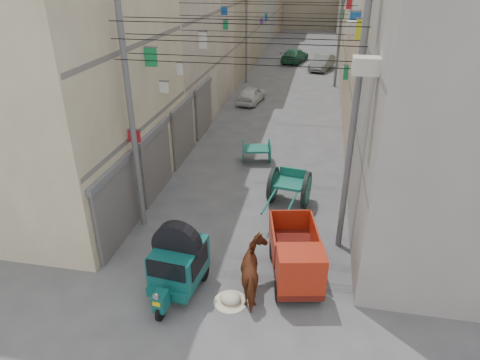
% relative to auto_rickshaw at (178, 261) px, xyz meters
% --- Properties ---
extents(shutters_left, '(0.18, 14.40, 2.88)m').
position_rel_auto_rickshaw_xyz_m(shutters_left, '(-2.80, 7.59, 0.46)').
color(shutters_left, '#4D4D52').
rests_on(shutters_left, ground).
extents(signboards, '(8.22, 40.52, 5.67)m').
position_rel_auto_rickshaw_xyz_m(signboards, '(1.11, 18.87, 2.39)').
color(signboards, '#0C6187').
rests_on(signboards, ground).
extents(ac_units, '(0.70, 6.55, 3.35)m').
position_rel_auto_rickshaw_xyz_m(ac_units, '(4.77, 4.88, 6.40)').
color(ac_units, beige).
rests_on(ac_units, ground).
extents(utility_poles, '(7.40, 22.20, 8.00)m').
position_rel_auto_rickshaw_xyz_m(utility_poles, '(1.12, 14.22, 2.96)').
color(utility_poles, '#59595C').
rests_on(utility_poles, ground).
extents(overhead_cables, '(7.40, 22.52, 1.12)m').
position_rel_auto_rickshaw_xyz_m(overhead_cables, '(1.12, 11.62, 5.73)').
color(overhead_cables, black).
rests_on(overhead_cables, ground).
extents(auto_rickshaw, '(1.61, 2.56, 1.76)m').
position_rel_auto_rickshaw_xyz_m(auto_rickshaw, '(0.00, 0.00, 0.00)').
color(auto_rickshaw, black).
rests_on(auto_rickshaw, ground).
extents(tonga_cart, '(1.74, 3.42, 1.48)m').
position_rel_auto_rickshaw_xyz_m(tonga_cart, '(2.75, 5.80, -0.27)').
color(tonga_cart, black).
rests_on(tonga_cart, ground).
extents(mini_truck, '(1.94, 3.26, 1.71)m').
position_rel_auto_rickshaw_xyz_m(mini_truck, '(3.39, 0.87, -0.22)').
color(mini_truck, black).
rests_on(mini_truck, ground).
extents(second_cart, '(1.58, 1.46, 1.21)m').
position_rel_auto_rickshaw_xyz_m(second_cart, '(0.82, 9.60, -0.39)').
color(second_cart, '#155D4F').
rests_on(second_cart, ground).
extents(feed_sack, '(0.61, 0.49, 0.31)m').
position_rel_auto_rickshaw_xyz_m(feed_sack, '(1.60, -0.27, -0.89)').
color(feed_sack, beige).
rests_on(feed_sack, ground).
extents(horse, '(1.29, 2.06, 1.61)m').
position_rel_auto_rickshaw_xyz_m(horse, '(2.25, 0.22, -0.23)').
color(horse, maroon).
rests_on(horse, ground).
extents(distant_car_white, '(1.85, 3.50, 1.13)m').
position_rel_auto_rickshaw_xyz_m(distant_car_white, '(-1.08, 19.55, -0.47)').
color(distant_car_white, silver).
rests_on(distant_car_white, ground).
extents(distant_car_grey, '(2.45, 4.30, 1.34)m').
position_rel_auto_rickshaw_xyz_m(distant_car_grey, '(3.58, 31.14, -0.37)').
color(distant_car_grey, slate).
rests_on(distant_car_grey, ground).
extents(distant_car_green, '(2.82, 4.80, 1.31)m').
position_rel_auto_rickshaw_xyz_m(distant_car_green, '(0.84, 33.99, -0.38)').
color(distant_car_green, '#1D5538').
rests_on(distant_car_green, ground).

